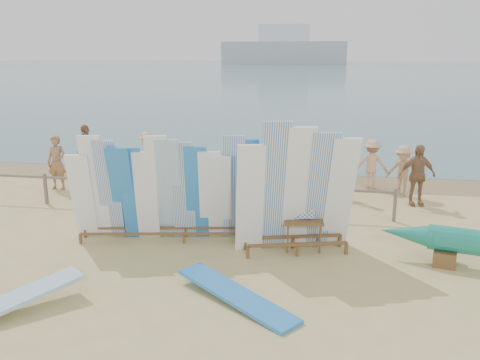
% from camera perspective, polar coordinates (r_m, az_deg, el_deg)
% --- Properties ---
extents(ground, '(160.00, 160.00, 0.00)m').
position_cam_1_polar(ground, '(11.95, -11.29, -7.62)').
color(ground, tan).
rests_on(ground, ground).
extents(ocean, '(320.00, 240.00, 0.02)m').
position_cam_1_polar(ocean, '(138.47, 8.10, 12.24)').
color(ocean, '#416974').
rests_on(ocean, ground).
extents(wet_sand_strip, '(40.00, 2.60, 0.01)m').
position_cam_1_polar(wet_sand_strip, '(18.54, -3.45, 0.48)').
color(wet_sand_strip, olive).
rests_on(wet_sand_strip, ground).
extents(distant_ship, '(45.00, 8.00, 14.00)m').
position_cam_1_polar(distant_ship, '(191.02, 4.94, 14.42)').
color(distant_ship, '#999EA3').
rests_on(distant_ship, ocean).
extents(fence, '(12.08, 0.08, 0.90)m').
position_cam_1_polar(fence, '(14.45, -7.23, -0.99)').
color(fence, '#6F5F53').
rests_on(fence, ground).
extents(main_surfboard_rack, '(5.27, 1.48, 2.60)m').
position_cam_1_polar(main_surfboard_rack, '(11.97, -6.40, -1.49)').
color(main_surfboard_rack, brown).
rests_on(main_surfboard_rack, ground).
extents(side_surfboard_rack, '(2.72, 1.43, 3.03)m').
position_cam_1_polar(side_surfboard_rack, '(11.20, 6.39, -1.55)').
color(side_surfboard_rack, brown).
rests_on(side_surfboard_rack, ground).
extents(vendor_table, '(0.93, 0.71, 1.15)m').
position_cam_1_polar(vendor_table, '(11.66, 7.10, -6.00)').
color(vendor_table, brown).
rests_on(vendor_table, ground).
extents(flat_board_b, '(2.10, 2.45, 0.45)m').
position_cam_1_polar(flat_board_b, '(9.85, -24.78, -13.67)').
color(flat_board_b, '#82AFD0').
rests_on(flat_board_b, ground).
extents(flat_board_d, '(2.50, 2.06, 0.26)m').
position_cam_1_polar(flat_board_d, '(9.44, -0.43, -13.49)').
color(flat_board_d, blue).
rests_on(flat_board_d, ground).
extents(beach_chair_left, '(0.81, 0.81, 0.91)m').
position_cam_1_polar(beach_chair_left, '(15.04, -5.38, -1.78)').
color(beach_chair_left, red).
rests_on(beach_chair_left, ground).
extents(beach_chair_right, '(0.78, 0.78, 0.87)m').
position_cam_1_polar(beach_chair_right, '(14.76, 1.76, -2.08)').
color(beach_chair_right, red).
rests_on(beach_chair_right, ground).
extents(stroller, '(0.77, 0.93, 1.11)m').
position_cam_1_polar(stroller, '(15.12, 5.34, -0.98)').
color(stroller, red).
rests_on(stroller, ground).
extents(beachgoer_extra_0, '(1.11, 0.82, 1.59)m').
position_cam_1_polar(beachgoer_extra_0, '(16.59, 17.81, 1.00)').
color(beachgoer_extra_0, tan).
rests_on(beachgoer_extra_0, ground).
extents(beachgoer_extra_1, '(0.59, 1.13, 1.86)m').
position_cam_1_polar(beachgoer_extra_1, '(19.27, -16.82, 3.25)').
color(beachgoer_extra_1, '#8C6042').
rests_on(beachgoer_extra_1, ground).
extents(beachgoer_0, '(0.70, 0.86, 1.59)m').
position_cam_1_polar(beachgoer_0, '(17.61, -16.84, 1.81)').
color(beachgoer_0, tan).
rests_on(beachgoer_0, ground).
extents(beachgoer_8, '(0.85, 0.85, 1.67)m').
position_cam_1_polar(beachgoer_8, '(14.63, 3.94, 0.11)').
color(beachgoer_8, beige).
rests_on(beachgoer_8, ground).
extents(beachgoer_1, '(0.66, 0.37, 1.79)m').
position_cam_1_polar(beachgoer_1, '(17.53, -19.87, 1.85)').
color(beachgoer_1, '#8C6042').
rests_on(beachgoer_1, ground).
extents(beachgoer_9, '(1.09, 0.57, 1.62)m').
position_cam_1_polar(beachgoer_9, '(17.25, 14.56, 1.76)').
color(beachgoer_9, tan).
rests_on(beachgoer_9, ground).
extents(beachgoer_3, '(0.79, 1.13, 1.62)m').
position_cam_1_polar(beachgoer_3, '(18.59, -10.43, 2.87)').
color(beachgoer_3, tan).
rests_on(beachgoer_3, ground).
extents(beachgoer_7, '(0.69, 0.52, 1.67)m').
position_cam_1_polar(beachgoer_7, '(15.66, 11.79, 0.78)').
color(beachgoer_7, '#8C6042').
rests_on(beachgoer_7, ground).
extents(beachgoer_10, '(1.13, 0.65, 1.81)m').
position_cam_1_polar(beachgoer_10, '(15.65, 19.26, 0.53)').
color(beachgoer_10, '#8C6042').
rests_on(beachgoer_10, ground).
extents(beachgoer_5, '(1.84, 1.22, 1.90)m').
position_cam_1_polar(beachgoer_5, '(17.44, 3.44, 2.80)').
color(beachgoer_5, beige).
rests_on(beachgoer_5, ground).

